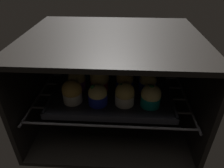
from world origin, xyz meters
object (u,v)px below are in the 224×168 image
object	(u,v)px
muffin_row0_col1	(98,95)
muffin_row2_col1	(102,69)
muffin_row1_col1	(100,80)
muffin_row2_col2	(123,69)
muffin_row1_col0	(77,80)
muffin_row0_col0	(72,92)
muffin_row0_col3	(151,96)
muffin_row1_col3	(148,82)
muffin_row2_col0	(81,70)
muffin_row0_col2	(125,94)
muffin_row2_col3	(146,70)
baking_tray	(112,90)
muffin_row1_col2	(125,81)

from	to	relation	value
muffin_row0_col1	muffin_row2_col1	size ratio (longest dim) A/B	0.96
muffin_row1_col1	muffin_row2_col2	bearing A→B (deg)	47.05
muffin_row1_col0	muffin_row2_col2	distance (cm)	19.25
muffin_row2_col2	muffin_row1_col0	bearing A→B (deg)	-151.83
muffin_row0_col0	muffin_row1_col1	world-z (taller)	muffin_row1_col1
muffin_row0_col3	muffin_row1_col1	world-z (taller)	muffin_row1_col1
muffin_row1_col3	muffin_row2_col1	world-z (taller)	same
muffin_row1_col0	muffin_row2_col0	xyz separation A→B (cm)	(-0.07, 8.41, -0.27)
muffin_row2_col1	muffin_row0_col2	bearing A→B (deg)	-61.90
muffin_row2_col3	muffin_row2_col0	bearing A→B (deg)	-179.81
muffin_row2_col2	muffin_row1_col1	bearing A→B (deg)	-132.95
muffin_row0_col1	muffin_row1_col1	distance (cm)	8.80
muffin_row1_col3	muffin_row2_col0	distance (cm)	27.28
muffin_row1_col1	muffin_row1_col3	xyz separation A→B (cm)	(17.59, 0.47, -0.65)
muffin_row0_col0	muffin_row0_col1	xyz separation A→B (cm)	(8.68, -0.76, -0.51)
muffin_row0_col0	muffin_row2_col2	xyz separation A→B (cm)	(16.92, 17.20, -0.18)
muffin_row1_col0	muffin_row2_col1	bearing A→B (deg)	48.01
baking_tray	muffin_row2_col2	xyz separation A→B (cm)	(4.02, 8.94, 4.16)
muffin_row0_col0	muffin_row1_col2	world-z (taller)	muffin_row0_col0
muffin_row1_col0	muffin_row2_col2	size ratio (longest dim) A/B	1.01
muffin_row2_col1	muffin_row1_col2	bearing A→B (deg)	-43.19
muffin_row0_col1	muffin_row1_col3	xyz separation A→B (cm)	(17.27, 9.24, 0.03)
muffin_row1_col2	muffin_row2_col1	world-z (taller)	muffin_row2_col1
muffin_row0_col1	muffin_row2_col2	size ratio (longest dim) A/B	0.94
baking_tray	muffin_row1_col1	distance (cm)	6.40
muffin_row0_col0	muffin_row2_col3	world-z (taller)	muffin_row2_col3
muffin_row2_col0	muffin_row2_col3	size ratio (longest dim) A/B	0.87
baking_tray	muffin_row2_col2	size ratio (longest dim) A/B	5.35
muffin_row1_col3	muffin_row2_col2	distance (cm)	12.56
muffin_row1_col2	muffin_row1_col3	world-z (taller)	muffin_row1_col3
muffin_row0_col2	muffin_row2_col3	distance (cm)	18.79
muffin_row0_col0	muffin_row0_col2	distance (cm)	17.58
muffin_row1_col2	muffin_row2_col2	size ratio (longest dim) A/B	0.95
muffin_row1_col0	muffin_row1_col2	distance (cm)	17.59
muffin_row1_col1	muffin_row1_col2	xyz separation A→B (cm)	(9.18, 0.52, -0.51)
muffin_row2_col0	muffin_row0_col0	bearing A→B (deg)	-89.57
muffin_row0_col2	muffin_row0_col3	size ratio (longest dim) A/B	0.99
muffin_row1_col2	muffin_row1_col3	size ratio (longest dim) A/B	0.96
muffin_row1_col2	muffin_row1_col0	bearing A→B (deg)	-178.65
baking_tray	muffin_row2_col0	world-z (taller)	muffin_row2_col0
muffin_row0_col1	muffin_row1_col0	world-z (taller)	muffin_row1_col0
muffin_row1_col1	muffin_row1_col2	world-z (taller)	muffin_row1_col1
baking_tray	muffin_row0_col1	world-z (taller)	muffin_row0_col1
muffin_row1_col1	muffin_row0_col1	bearing A→B (deg)	-87.89
muffin_row1_col0	muffin_row2_col0	distance (cm)	8.41
muffin_row1_col1	muffin_row2_col0	distance (cm)	12.04
baking_tray	muffin_row1_col1	bearing A→B (deg)	-176.86
muffin_row1_col2	muffin_row2_col1	bearing A→B (deg)	136.81
muffin_row2_col1	muffin_row2_col3	bearing A→B (deg)	-2.20
muffin_row0_col2	muffin_row1_col0	size ratio (longest dim) A/B	0.99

